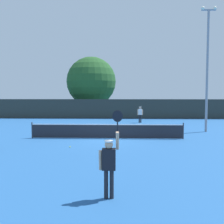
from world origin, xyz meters
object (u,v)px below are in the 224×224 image
player_receiving (140,113)px  parked_car_mid (96,108)px  player_serving (109,160)px  tennis_ball (70,147)px  light_pole (207,62)px  large_tree (91,82)px  parked_car_near (61,109)px

player_receiving → parked_car_mid: (-5.82, 13.05, -0.22)m
player_serving → tennis_ball: 7.56m
light_pole → large_tree: (-10.73, 15.09, -0.77)m
player_serving → player_receiving: size_ratio=1.54×
player_receiving → parked_car_near: (-10.54, 9.94, -0.22)m
player_receiving → parked_car_near: 14.49m
player_receiving → parked_car_near: bearing=-43.3°
parked_car_near → parked_car_mid: size_ratio=1.01×
tennis_ball → large_tree: (-1.26, 21.54, 4.59)m
player_serving → light_pole: light_pole is taller
player_serving → parked_car_near: 30.90m
light_pole → parked_car_mid: light_pole is taller
parked_car_near → large_tree: bearing=-20.9°
player_receiving → light_pole: bearing=126.7°
player_serving → player_receiving: player_serving is taller
parked_car_near → parked_car_mid: (4.72, 3.10, 0.00)m
tennis_ball → parked_car_near: size_ratio=0.02×
tennis_ball → parked_car_mid: (-1.06, 25.82, 0.74)m
large_tree → parked_car_near: large_tree is taller
light_pole → large_tree: 18.53m
tennis_ball → parked_car_near: parked_car_near is taller
tennis_ball → large_tree: 22.06m
tennis_ball → large_tree: large_tree is taller
player_serving → tennis_ball: (-2.51, 7.05, -1.07)m
light_pole → parked_car_near: size_ratio=2.19×
player_serving → player_receiving: (2.25, 19.82, -0.10)m
light_pole → parked_car_near: (-15.25, 16.26, -4.61)m
player_serving → light_pole: (6.96, 13.50, 4.28)m
parked_car_near → parked_car_mid: bearing=26.9°
player_receiving → parked_car_near: parked_car_near is taller
tennis_ball → large_tree: bearing=93.3°
player_serving → large_tree: large_tree is taller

